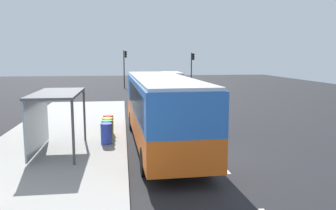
# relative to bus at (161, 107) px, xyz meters

# --- Properties ---
(ground_plane) EXTENTS (56.00, 92.00, 0.04)m
(ground_plane) POSITION_rel_bus_xyz_m (1.71, 12.06, -1.86)
(ground_plane) COLOR #262628
(sidewalk_platform) EXTENTS (6.20, 30.00, 0.18)m
(sidewalk_platform) POSITION_rel_bus_xyz_m (-4.69, 0.06, -1.75)
(sidewalk_platform) COLOR #ADAAA3
(sidewalk_platform) RESTS_ON ground
(lane_stripe_seg_1) EXTENTS (0.16, 2.20, 0.01)m
(lane_stripe_seg_1) POSITION_rel_bus_xyz_m (1.96, -2.94, -1.84)
(lane_stripe_seg_1) COLOR silver
(lane_stripe_seg_1) RESTS_ON ground
(lane_stripe_seg_2) EXTENTS (0.16, 2.20, 0.01)m
(lane_stripe_seg_2) POSITION_rel_bus_xyz_m (1.96, 2.06, -1.84)
(lane_stripe_seg_2) COLOR silver
(lane_stripe_seg_2) RESTS_ON ground
(lane_stripe_seg_3) EXTENTS (0.16, 2.20, 0.01)m
(lane_stripe_seg_3) POSITION_rel_bus_xyz_m (1.96, 7.06, -1.84)
(lane_stripe_seg_3) COLOR silver
(lane_stripe_seg_3) RESTS_ON ground
(lane_stripe_seg_4) EXTENTS (0.16, 2.20, 0.01)m
(lane_stripe_seg_4) POSITION_rel_bus_xyz_m (1.96, 12.06, -1.84)
(lane_stripe_seg_4) COLOR silver
(lane_stripe_seg_4) RESTS_ON ground
(lane_stripe_seg_5) EXTENTS (0.16, 2.20, 0.01)m
(lane_stripe_seg_5) POSITION_rel_bus_xyz_m (1.96, 17.06, -1.84)
(lane_stripe_seg_5) COLOR silver
(lane_stripe_seg_5) RESTS_ON ground
(lane_stripe_seg_6) EXTENTS (0.16, 2.20, 0.01)m
(lane_stripe_seg_6) POSITION_rel_bus_xyz_m (1.96, 22.06, -1.84)
(lane_stripe_seg_6) COLOR silver
(lane_stripe_seg_6) RESTS_ON ground
(lane_stripe_seg_7) EXTENTS (0.16, 2.20, 0.01)m
(lane_stripe_seg_7) POSITION_rel_bus_xyz_m (1.96, 27.06, -1.84)
(lane_stripe_seg_7) COLOR silver
(lane_stripe_seg_7) RESTS_ON ground
(bus) EXTENTS (2.84, 11.08, 3.21)m
(bus) POSITION_rel_bus_xyz_m (0.00, 0.00, 0.00)
(bus) COLOR orange
(bus) RESTS_ON ground
(white_van) EXTENTS (2.06, 5.21, 2.30)m
(white_van) POSITION_rel_bus_xyz_m (3.91, 23.53, -0.50)
(white_van) COLOR silver
(white_van) RESTS_ON ground
(sedan_near) EXTENTS (1.90, 4.43, 1.52)m
(sedan_near) POSITION_rel_bus_xyz_m (4.01, 32.70, -1.05)
(sedan_near) COLOR #B7B7BC
(sedan_near) RESTS_ON ground
(sedan_far) EXTENTS (1.90, 4.43, 1.52)m
(sedan_far) POSITION_rel_bus_xyz_m (4.01, 39.38, -1.05)
(sedan_far) COLOR navy
(sedan_far) RESTS_ON ground
(recycling_bin_blue) EXTENTS (0.52, 0.52, 0.95)m
(recycling_bin_blue) POSITION_rel_bus_xyz_m (-2.49, 0.12, -1.19)
(recycling_bin_blue) COLOR blue
(recycling_bin_blue) RESTS_ON sidewalk_platform
(recycling_bin_green) EXTENTS (0.52, 0.52, 0.95)m
(recycling_bin_green) POSITION_rel_bus_xyz_m (-2.49, 0.82, -1.19)
(recycling_bin_green) COLOR green
(recycling_bin_green) RESTS_ON sidewalk_platform
(recycling_bin_yellow) EXTENTS (0.52, 0.52, 0.95)m
(recycling_bin_yellow) POSITION_rel_bus_xyz_m (-2.49, 1.52, -1.19)
(recycling_bin_yellow) COLOR yellow
(recycling_bin_yellow) RESTS_ON sidewalk_platform
(recycling_bin_red) EXTENTS (0.52, 0.52, 0.95)m
(recycling_bin_red) POSITION_rel_bus_xyz_m (-2.49, 2.22, -1.19)
(recycling_bin_red) COLOR red
(recycling_bin_red) RESTS_ON sidewalk_platform
(traffic_light_near_side) EXTENTS (0.49, 0.28, 4.54)m
(traffic_light_near_side) POSITION_rel_bus_xyz_m (7.22, 28.14, 1.20)
(traffic_light_near_side) COLOR #2D2D2D
(traffic_light_near_side) RESTS_ON ground
(traffic_light_far_side) EXTENTS (0.49, 0.28, 4.84)m
(traffic_light_far_side) POSITION_rel_bus_xyz_m (-1.39, 28.94, 1.39)
(traffic_light_far_side) COLOR #2D2D2D
(traffic_light_far_side) RESTS_ON ground
(bus_shelter) EXTENTS (1.80, 4.00, 2.50)m
(bus_shelter) POSITION_rel_bus_xyz_m (-4.70, -0.89, 0.25)
(bus_shelter) COLOR #4C4C51
(bus_shelter) RESTS_ON sidewalk_platform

